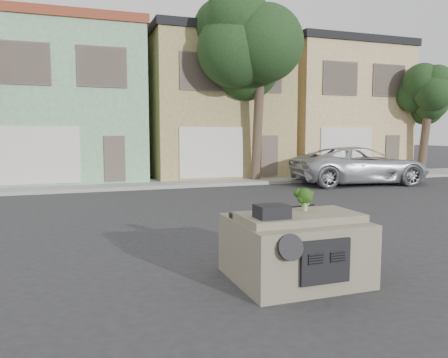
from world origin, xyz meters
TOP-DOWN VIEW (x-y plane):
  - ground_plane at (0.00, 0.00)m, footprint 120.00×120.00m
  - sidewalk at (0.00, 10.50)m, footprint 40.00×3.00m
  - townhouse_mint at (-3.50, 14.50)m, footprint 7.20×8.20m
  - townhouse_tan at (4.00, 14.50)m, footprint 7.20×8.20m
  - townhouse_beige at (11.50, 14.50)m, footprint 7.20×8.20m
  - silver_pickup at (9.27, 7.72)m, footprint 6.58×3.64m
  - tree_near at (5.00, 9.80)m, footprint 4.40×4.00m
  - tree_far at (15.00, 9.80)m, footprint 3.20×3.00m
  - car_dashboard at (0.00, -3.00)m, footprint 2.00×1.80m
  - instrument_hump at (-0.58, -3.35)m, footprint 0.48×0.38m
  - wiper_arm at (0.28, -2.62)m, footprint 0.69×0.15m
  - broccoli at (0.20, -2.97)m, footprint 0.41×0.41m

SIDE VIEW (x-z plane):
  - ground_plane at x=0.00m, z-range 0.00..0.00m
  - silver_pickup at x=9.27m, z-range -0.87..0.87m
  - sidewalk at x=0.00m, z-range 0.00..0.15m
  - car_dashboard at x=0.00m, z-range 0.00..1.12m
  - wiper_arm at x=0.28m, z-range 1.12..1.14m
  - instrument_hump at x=-0.58m, z-range 1.12..1.32m
  - broccoli at x=0.20m, z-range 1.12..1.50m
  - tree_far at x=15.00m, z-range 0.00..6.00m
  - townhouse_mint at x=-3.50m, z-range 0.00..7.55m
  - townhouse_tan at x=4.00m, z-range 0.00..7.55m
  - townhouse_beige at x=11.50m, z-range 0.00..7.55m
  - tree_near at x=5.00m, z-range 0.00..8.50m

